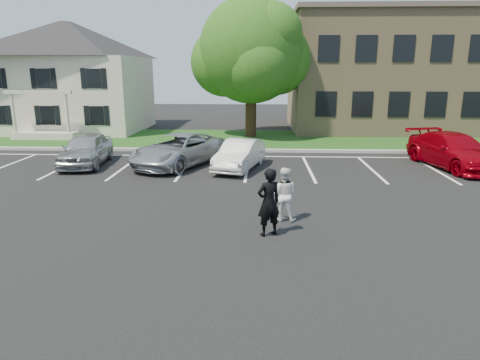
# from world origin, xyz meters

# --- Properties ---
(ground_plane) EXTENTS (90.00, 90.00, 0.00)m
(ground_plane) POSITION_xyz_m (0.00, 0.00, 0.00)
(ground_plane) COLOR black
(ground_plane) RESTS_ON ground
(curb) EXTENTS (40.00, 0.30, 0.15)m
(curb) POSITION_xyz_m (0.00, 12.00, 0.07)
(curb) COLOR gray
(curb) RESTS_ON ground
(grass_strip) EXTENTS (44.00, 8.00, 0.08)m
(grass_strip) POSITION_xyz_m (0.00, 16.00, 0.04)
(grass_strip) COLOR #254417
(grass_strip) RESTS_ON ground
(stall_lines) EXTENTS (34.00, 5.36, 0.01)m
(stall_lines) POSITION_xyz_m (1.40, 8.95, 0.01)
(stall_lines) COLOR silver
(stall_lines) RESTS_ON ground
(house) EXTENTS (10.30, 9.22, 7.60)m
(house) POSITION_xyz_m (-13.00, 19.97, 3.83)
(house) COLOR #BDB09B
(house) RESTS_ON ground
(office_building) EXTENTS (22.40, 10.40, 8.30)m
(office_building) POSITION_xyz_m (14.00, 21.99, 4.16)
(office_building) COLOR tan
(office_building) RESTS_ON ground
(tree) EXTENTS (7.80, 7.20, 8.80)m
(tree) POSITION_xyz_m (0.08, 17.22, 5.35)
(tree) COLOR black
(tree) RESTS_ON ground
(man_black_suit) EXTENTS (0.81, 0.71, 1.85)m
(man_black_suit) POSITION_xyz_m (0.81, -0.08, 0.93)
(man_black_suit) COLOR black
(man_black_suit) RESTS_ON ground
(man_white_shirt) EXTENTS (0.87, 0.73, 1.61)m
(man_white_shirt) POSITION_xyz_m (1.27, 1.12, 0.80)
(man_white_shirt) COLOR white
(man_white_shirt) RESTS_ON ground
(car_silver_west) EXTENTS (2.17, 4.52, 1.49)m
(car_silver_west) POSITION_xyz_m (-7.51, 8.36, 0.74)
(car_silver_west) COLOR #ADADB2
(car_silver_west) RESTS_ON ground
(car_silver_minivan) EXTENTS (4.50, 5.82, 1.47)m
(car_silver_minivan) POSITION_xyz_m (-3.17, 8.41, 0.73)
(car_silver_minivan) COLOR #A8AAAF
(car_silver_minivan) RESTS_ON ground
(car_white_sedan) EXTENTS (2.35, 4.18, 1.30)m
(car_white_sedan) POSITION_xyz_m (-0.32, 7.83, 0.65)
(car_white_sedan) COLOR silver
(car_white_sedan) RESTS_ON ground
(car_red_compact) EXTENTS (3.23, 5.65, 1.54)m
(car_red_compact) POSITION_xyz_m (9.38, 8.58, 0.77)
(car_red_compact) COLOR #93000D
(car_red_compact) RESTS_ON ground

